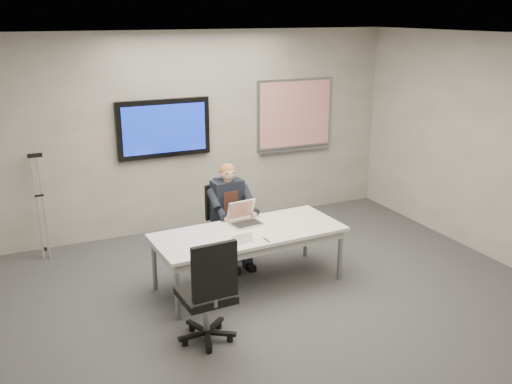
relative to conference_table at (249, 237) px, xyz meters
name	(u,v)px	position (x,y,z in m)	size (l,w,h in m)	color
floor	(297,317)	(0.14, -0.90, -0.59)	(6.00, 6.00, 0.02)	#39393C
ceiling	(303,39)	(0.14, -0.90, 2.21)	(6.00, 6.00, 0.02)	white
wall_back	(197,132)	(0.14, 2.10, 0.81)	(6.00, 0.02, 2.80)	gray
conference_table	(249,237)	(0.00, 0.00, 0.00)	(2.20, 1.00, 0.66)	white
tv_display	(164,128)	(-0.36, 2.04, 0.91)	(1.30, 0.09, 0.80)	black
whiteboard	(295,115)	(1.69, 2.07, 0.94)	(1.25, 0.08, 1.10)	gray
office_chair_far	(225,234)	(0.06, 0.88, -0.29)	(0.53, 0.53, 0.94)	black
office_chair_near	(208,310)	(-0.84, -0.95, -0.25)	(0.54, 0.54, 1.08)	black
seated_person	(233,224)	(0.07, 0.65, -0.08)	(0.40, 0.68, 1.25)	#1E2432
crutch	(40,203)	(-2.07, 1.87, 0.13)	(0.19, 0.37, 1.43)	#B4B6BC
laptop	(244,218)	(0.05, 0.26, 0.14)	(0.39, 0.38, 0.25)	silver
name_tent	(242,238)	(-0.20, -0.28, 0.12)	(0.24, 0.07, 0.09)	white
pen	(266,240)	(0.06, -0.33, 0.08)	(0.01, 0.01, 0.15)	black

